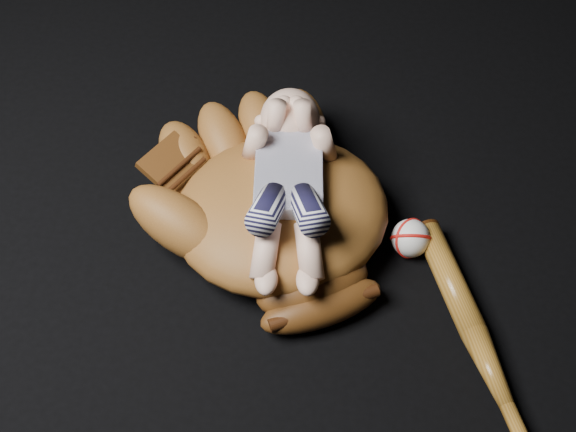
# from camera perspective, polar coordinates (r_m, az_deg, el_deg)

# --- Properties ---
(baseball_glove) EXTENTS (0.64, 0.68, 0.17)m
(baseball_glove) POSITION_cam_1_polar(r_m,az_deg,el_deg) (1.37, -0.51, 0.79)
(baseball_glove) COLOR brown
(baseball_glove) RESTS_ON ground
(newborn_baby) EXTENTS (0.20, 0.41, 0.16)m
(newborn_baby) POSITION_cam_1_polar(r_m,az_deg,el_deg) (1.32, 0.04, 2.17)
(newborn_baby) COLOR #E7B295
(newborn_baby) RESTS_ON baseball_glove
(baseball_bat) EXTENTS (0.19, 0.48, 0.05)m
(baseball_bat) POSITION_cam_1_polar(r_m,az_deg,el_deg) (1.31, 13.54, -9.06)
(baseball_bat) COLOR brown
(baseball_bat) RESTS_ON ground
(baseball) EXTENTS (0.09, 0.09, 0.07)m
(baseball) POSITION_cam_1_polar(r_m,az_deg,el_deg) (1.40, 8.72, -1.57)
(baseball) COLOR white
(baseball) RESTS_ON ground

